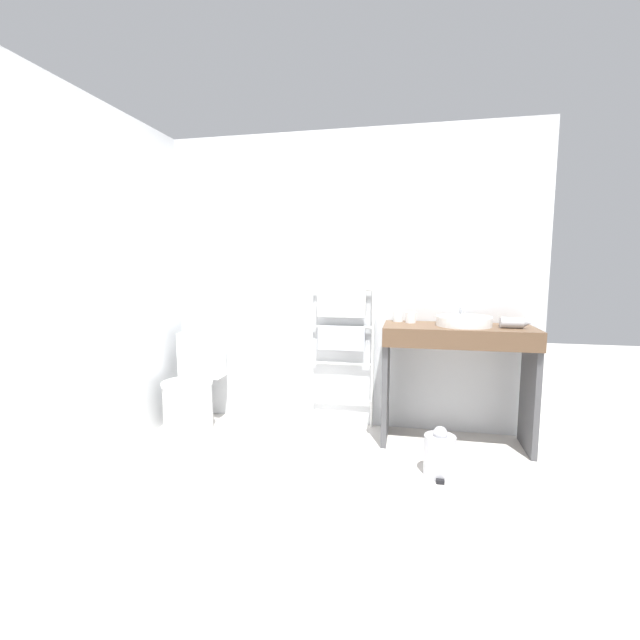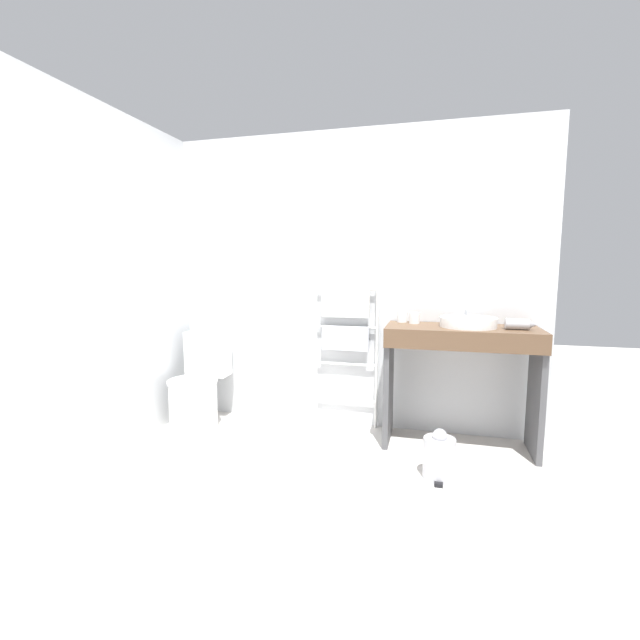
% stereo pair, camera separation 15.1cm
% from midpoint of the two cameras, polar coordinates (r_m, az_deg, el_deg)
% --- Properties ---
extents(ground_plane, '(12.00, 12.00, 0.00)m').
position_cam_midpoint_polar(ground_plane, '(2.47, -2.41, -25.40)').
color(ground_plane, silver).
extents(wall_back, '(3.14, 0.12, 2.41)m').
position_cam_midpoint_polar(wall_back, '(3.58, 4.82, 5.13)').
color(wall_back, silver).
rests_on(wall_back, ground_plane).
extents(wall_side, '(0.12, 2.19, 2.41)m').
position_cam_midpoint_polar(wall_side, '(3.46, -23.31, 4.51)').
color(wall_side, silver).
rests_on(wall_side, ground_plane).
extents(toilet, '(0.40, 0.55, 0.78)m').
position_cam_midpoint_polar(toilet, '(3.73, -14.85, -8.87)').
color(toilet, white).
rests_on(toilet, ground_plane).
extents(towel_radiator, '(0.54, 0.06, 1.19)m').
position_cam_midpoint_polar(towel_radiator, '(3.50, 4.66, -1.06)').
color(towel_radiator, white).
rests_on(towel_radiator, ground_plane).
extents(vanity_counter, '(1.07, 0.47, 0.90)m').
position_cam_midpoint_polar(vanity_counter, '(3.29, 19.49, -5.75)').
color(vanity_counter, brown).
rests_on(vanity_counter, ground_plane).
extents(sink_basin, '(0.39, 0.39, 0.07)m').
position_cam_midpoint_polar(sink_basin, '(3.26, 20.40, -0.23)').
color(sink_basin, white).
rests_on(sink_basin, vanity_counter).
extents(faucet, '(0.02, 0.10, 0.13)m').
position_cam_midpoint_polar(faucet, '(3.43, 20.15, 0.92)').
color(faucet, silver).
rests_on(faucet, vanity_counter).
extents(cup_near_wall, '(0.08, 0.08, 0.09)m').
position_cam_midpoint_polar(cup_near_wall, '(3.40, 12.14, 0.47)').
color(cup_near_wall, white).
rests_on(cup_near_wall, vanity_counter).
extents(cup_near_edge, '(0.08, 0.08, 0.08)m').
position_cam_midpoint_polar(cup_near_edge, '(3.34, 13.76, 0.25)').
color(cup_near_edge, white).
rests_on(cup_near_edge, vanity_counter).
extents(hair_dryer, '(0.20, 0.16, 0.07)m').
position_cam_midpoint_polar(hair_dryer, '(3.27, 26.15, -0.49)').
color(hair_dryer, '#B7B7BC').
rests_on(hair_dryer, vanity_counter).
extents(trash_bin, '(0.20, 0.23, 0.32)m').
position_cam_midpoint_polar(trash_bin, '(2.94, 17.10, -17.06)').
color(trash_bin, '#B7B7BC').
rests_on(trash_bin, ground_plane).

